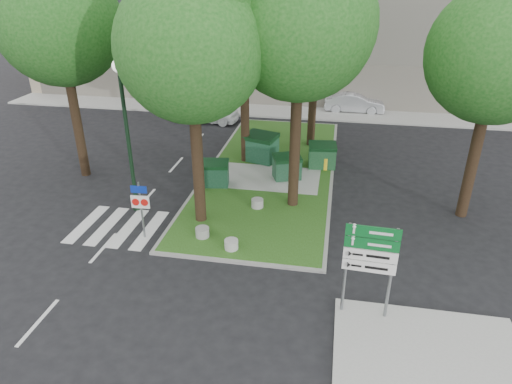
% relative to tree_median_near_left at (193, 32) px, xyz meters
% --- Properties ---
extents(ground, '(120.00, 120.00, 0.00)m').
position_rel_tree_median_near_left_xyz_m(ground, '(1.41, -2.56, -7.32)').
color(ground, black).
rests_on(ground, ground).
extents(median_island, '(6.00, 16.00, 0.12)m').
position_rel_tree_median_near_left_xyz_m(median_island, '(1.91, 5.44, -7.26)').
color(median_island, '#284E16').
rests_on(median_island, ground).
extents(median_kerb, '(6.30, 16.30, 0.10)m').
position_rel_tree_median_near_left_xyz_m(median_kerb, '(1.91, 5.44, -7.27)').
color(median_kerb, gray).
rests_on(median_kerb, ground).
extents(sidewalk_corner, '(5.00, 4.00, 0.12)m').
position_rel_tree_median_near_left_xyz_m(sidewalk_corner, '(7.91, -6.06, -7.26)').
color(sidewalk_corner, '#999993').
rests_on(sidewalk_corner, ground).
extents(building_sidewalk, '(42.00, 3.00, 0.12)m').
position_rel_tree_median_near_left_xyz_m(building_sidewalk, '(1.41, 15.94, -7.26)').
color(building_sidewalk, '#999993').
rests_on(building_sidewalk, ground).
extents(zebra_crossing, '(5.00, 3.00, 0.01)m').
position_rel_tree_median_near_left_xyz_m(zebra_crossing, '(-2.34, -1.06, -7.31)').
color(zebra_crossing, silver).
rests_on(zebra_crossing, ground).
extents(tree_median_near_left, '(5.20, 5.20, 10.53)m').
position_rel_tree_median_near_left_xyz_m(tree_median_near_left, '(0.00, 0.00, 0.00)').
color(tree_median_near_left, black).
rests_on(tree_median_near_left, ground).
extents(tree_median_near_right, '(5.60, 5.60, 11.46)m').
position_rel_tree_median_near_left_xyz_m(tree_median_near_right, '(3.50, 2.00, 0.67)').
color(tree_median_near_right, black).
rests_on(tree_median_near_right, ground).
extents(tree_median_mid, '(4.80, 4.80, 9.99)m').
position_rel_tree_median_near_left_xyz_m(tree_median_mid, '(0.50, 6.50, -0.34)').
color(tree_median_mid, black).
rests_on(tree_median_mid, ground).
extents(tree_street_left, '(5.40, 5.40, 11.00)m').
position_rel_tree_median_near_left_xyz_m(tree_street_left, '(-7.00, 3.50, 0.33)').
color(tree_street_left, black).
rests_on(tree_street_left, ground).
extents(tree_street_right, '(5.00, 5.00, 10.06)m').
position_rel_tree_median_near_left_xyz_m(tree_street_right, '(10.50, 2.50, -0.33)').
color(tree_street_right, black).
rests_on(tree_street_right, ground).
extents(dumpster_a, '(1.41, 1.09, 1.19)m').
position_rel_tree_median_near_left_xyz_m(dumpster_a, '(-0.37, 3.21, -6.62)').
color(dumpster_a, '#0D311D').
rests_on(dumpster_a, median_island).
extents(dumpster_b, '(1.91, 1.61, 1.52)m').
position_rel_tree_median_near_left_xyz_m(dumpster_b, '(1.23, 6.52, -6.47)').
color(dumpster_b, '#134429').
rests_on(dumpster_b, median_island).
extents(dumpster_c, '(1.54, 1.32, 1.21)m').
position_rel_tree_median_near_left_xyz_m(dumpster_c, '(2.83, 4.55, -6.62)').
color(dumpster_c, '#10371F').
rests_on(dumpster_c, median_island).
extents(dumpster_d, '(1.48, 1.11, 1.28)m').
position_rel_tree_median_near_left_xyz_m(dumpster_d, '(4.41, 6.27, -6.58)').
color(dumpster_d, '#144220').
rests_on(dumpster_d, median_island).
extents(bollard_left, '(0.52, 0.52, 0.37)m').
position_rel_tree_median_near_left_xyz_m(bollard_left, '(0.35, -1.33, -7.01)').
color(bollard_left, gray).
rests_on(bollard_left, median_island).
extents(bollard_right, '(0.51, 0.51, 0.36)m').
position_rel_tree_median_near_left_xyz_m(bollard_right, '(1.97, 1.38, -7.02)').
color(bollard_right, gray).
rests_on(bollard_right, median_island).
extents(bollard_mid, '(0.50, 0.50, 0.36)m').
position_rel_tree_median_near_left_xyz_m(bollard_mid, '(1.61, -1.94, -7.02)').
color(bollard_mid, '#A9A8A3').
rests_on(bollard_mid, median_island).
extents(litter_bin, '(0.35, 0.35, 0.62)m').
position_rel_tree_median_near_left_xyz_m(litter_bin, '(4.61, 5.99, -6.89)').
color(litter_bin, yellow).
rests_on(litter_bin, median_island).
extents(street_lamp, '(0.50, 0.50, 6.26)m').
position_rel_tree_median_near_left_xyz_m(street_lamp, '(-3.10, 0.49, -3.38)').
color(street_lamp, black).
rests_on(street_lamp, ground).
extents(traffic_sign_pole, '(0.70, 0.08, 2.32)m').
position_rel_tree_median_near_left_xyz_m(traffic_sign_pole, '(-1.87, -1.59, -5.83)').
color(traffic_sign_pole, slate).
rests_on(traffic_sign_pole, ground).
extents(directional_sign, '(1.48, 0.16, 2.95)m').
position_rel_tree_median_near_left_xyz_m(directional_sign, '(6.21, -4.56, -5.24)').
color(directional_sign, slate).
rests_on(directional_sign, sidewalk_corner).
extents(car_white, '(4.58, 2.15, 1.51)m').
position_rel_tree_median_near_left_xyz_m(car_white, '(-3.61, 12.94, -6.56)').
color(car_white, white).
rests_on(car_white, ground).
extents(car_silver, '(4.17, 1.49, 1.37)m').
position_rel_tree_median_near_left_xyz_m(car_silver, '(6.13, 16.94, -6.63)').
color(car_silver, '#ABADB3').
rests_on(car_silver, ground).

